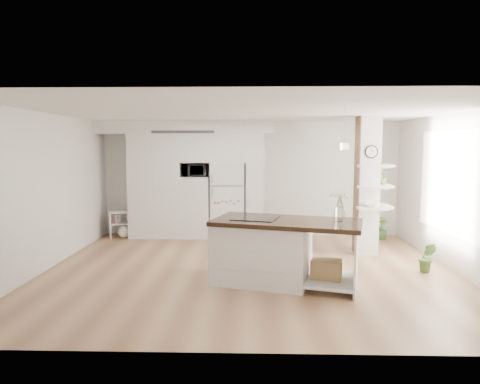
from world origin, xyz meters
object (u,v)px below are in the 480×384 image
at_px(refrigerator, 228,200).
at_px(bookshelf, 122,226).
at_px(kitchen_island, 270,250).
at_px(floor_plant_a, 427,257).

distance_m(refrigerator, bookshelf, 2.53).
relative_size(kitchen_island, floor_plant_a, 4.73).
bearing_deg(refrigerator, kitchen_island, -75.88).
bearing_deg(bookshelf, refrigerator, -17.52).
xyz_separation_m(refrigerator, kitchen_island, (0.84, -3.35, -0.36)).
xyz_separation_m(refrigerator, floor_plant_a, (3.52, -2.76, -0.62)).
relative_size(refrigerator, bookshelf, 2.82).
height_order(kitchen_island, floor_plant_a, kitchen_island).
bearing_deg(refrigerator, bookshelf, -175.91).
xyz_separation_m(kitchen_island, floor_plant_a, (2.68, 0.59, -0.26)).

